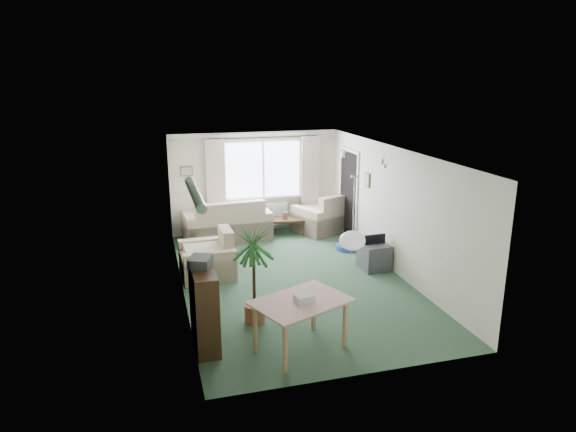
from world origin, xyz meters
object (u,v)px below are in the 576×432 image
object	(u,v)px
armchair_left	(207,253)
houseplant	(254,274)
coffee_table	(287,226)
bookshelf	(204,307)
armchair_corner	(320,213)
tv_cube	(374,256)
dining_table	(301,326)
sofa	(227,219)
pet_bed	(348,247)

from	to	relation	value
armchair_left	houseplant	world-z (taller)	houseplant
coffee_table	bookshelf	bearing A→B (deg)	-117.88
armchair_corner	armchair_left	xyz separation A→B (m)	(-2.98, -2.12, -0.02)
houseplant	coffee_table	bearing A→B (deg)	68.34
bookshelf	tv_cube	xyz separation A→B (m)	(3.54, 2.07, -0.32)
coffee_table	bookshelf	distance (m)	5.34
armchair_corner	houseplant	world-z (taller)	houseplant
armchair_corner	houseplant	bearing A→B (deg)	36.83
dining_table	sofa	bearing A→B (deg)	92.19
armchair_left	houseplant	bearing A→B (deg)	11.03
pet_bed	coffee_table	bearing A→B (deg)	125.02
armchair_left	coffee_table	distance (m)	3.05
tv_cube	houseplant	bearing A→B (deg)	-151.41
pet_bed	houseplant	bearing A→B (deg)	-133.71
sofa	dining_table	xyz separation A→B (m)	(0.20, -5.19, -0.12)
coffee_table	dining_table	distance (m)	5.34
sofa	coffee_table	xyz separation A→B (m)	(1.43, 0.00, -0.29)
houseplant	tv_cube	world-z (taller)	houseplant
sofa	coffee_table	size ratio (longest dim) A/B	2.26
dining_table	tv_cube	xyz separation A→B (m)	(2.28, 2.56, -0.10)
bookshelf	pet_bed	distance (m)	4.82
coffee_table	dining_table	world-z (taller)	dining_table
armchair_corner	tv_cube	size ratio (longest dim) A/B	1.88
armchair_corner	armchair_left	world-z (taller)	armchair_corner
armchair_left	houseplant	distance (m)	2.16
sofa	bookshelf	distance (m)	4.83
houseplant	pet_bed	size ratio (longest dim) A/B	2.98
sofa	tv_cube	world-z (taller)	sofa
armchair_left	bookshelf	size ratio (longest dim) A/B	0.88
tv_cube	armchair_left	bearing A→B (deg)	169.61
armchair_corner	dining_table	bearing A→B (deg)	45.89
sofa	houseplant	xyz separation A→B (m)	(-0.24, -4.23, 0.31)
houseplant	pet_bed	bearing A→B (deg)	46.29
armchair_left	pet_bed	distance (m)	3.26
tv_cube	bookshelf	bearing A→B (deg)	-151.29
bookshelf	dining_table	size ratio (longest dim) A/B	1.00
tv_cube	pet_bed	size ratio (longest dim) A/B	1.06
tv_cube	armchair_corner	bearing A→B (deg)	93.31
houseplant	dining_table	bearing A→B (deg)	-65.45
tv_cube	sofa	bearing A→B (deg)	131.65
bookshelf	pet_bed	bearing A→B (deg)	42.49
coffee_table	armchair_corner	bearing A→B (deg)	-1.74
armchair_corner	pet_bed	distance (m)	1.47
armchair_corner	coffee_table	bearing A→B (deg)	-24.13
armchair_corner	pet_bed	xyz separation A→B (m)	(0.17, -1.40, -0.42)
sofa	armchair_corner	size ratio (longest dim) A/B	1.83
armchair_corner	bookshelf	distance (m)	5.74
coffee_table	pet_bed	xyz separation A→B (m)	(1.00, -1.43, -0.14)
dining_table	tv_cube	bearing A→B (deg)	48.21
houseplant	bookshelf	bearing A→B (deg)	-149.29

